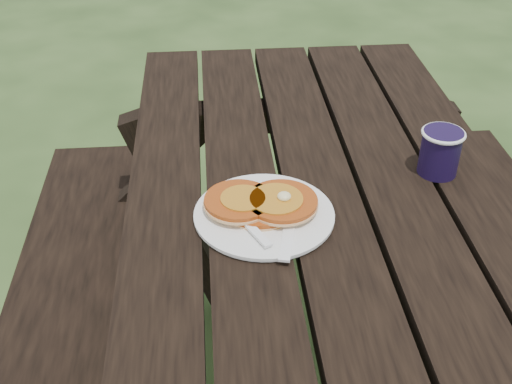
{
  "coord_description": "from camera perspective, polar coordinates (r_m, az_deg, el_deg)",
  "views": [
    {
      "loc": [
        -0.21,
        -0.81,
        1.46
      ],
      "look_at": [
        -0.13,
        0.12,
        0.8
      ],
      "focal_mm": 45.0,
      "sensor_mm": 36.0,
      "label": 1
    }
  ],
  "objects": [
    {
      "name": "coffee_cup",
      "position": [
        1.32,
        16.09,
        3.66
      ],
      "size": [
        0.09,
        0.09,
        0.09
      ],
      "rotation": [
        0.0,
        0.0,
        0.04
      ],
      "color": "black",
      "rests_on": "picnic_table"
    },
    {
      "name": "plate",
      "position": [
        1.17,
        0.72,
        -2.08
      ],
      "size": [
        0.32,
        0.32,
        0.01
      ],
      "primitive_type": "cylinder",
      "rotation": [
        0.0,
        0.0,
        -0.33
      ],
      "color": "white",
      "rests_on": "picnic_table"
    },
    {
      "name": "knife",
      "position": [
        1.13,
        2.98,
        -3.18
      ],
      "size": [
        0.06,
        0.18,
        0.0
      ],
      "primitive_type": "cube",
      "rotation": [
        0.0,
        0.0,
        -0.23
      ],
      "color": "white",
      "rests_on": "plate"
    },
    {
      "name": "fork",
      "position": [
        1.12,
        -0.34,
        -3.27
      ],
      "size": [
        0.1,
        0.16,
        0.01
      ],
      "primitive_type": null,
      "rotation": [
        0.0,
        0.0,
        0.45
      ],
      "color": "white",
      "rests_on": "plate"
    },
    {
      "name": "pancake_stack",
      "position": [
        1.16,
        0.5,
        -0.98
      ],
      "size": [
        0.21,
        0.14,
        0.04
      ],
      "rotation": [
        0.0,
        0.0,
        0.16
      ],
      "color": "#B14914",
      "rests_on": "plate"
    }
  ]
}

